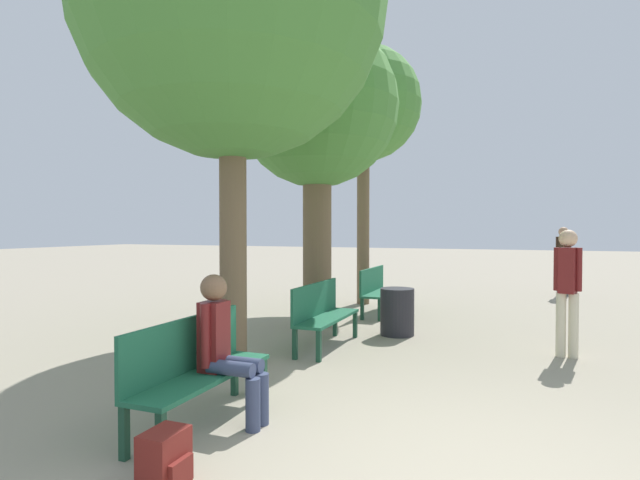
{
  "coord_description": "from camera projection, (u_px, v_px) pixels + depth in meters",
  "views": [
    {
      "loc": [
        0.37,
        -3.4,
        1.71
      ],
      "look_at": [
        -3.56,
        6.52,
        1.47
      ],
      "focal_mm": 28.0,
      "sensor_mm": 36.0,
      "label": 1
    }
  ],
  "objects": [
    {
      "name": "bench_row_2",
      "position": [
        377.0,
        287.0,
        10.05
      ],
      "size": [
        0.43,
        1.64,
        0.92
      ],
      "color": "#1E6042",
      "rests_on": "ground_plane"
    },
    {
      "name": "tree_row_2",
      "position": [
        363.0,
        106.0,
        11.29
      ],
      "size": [
        2.61,
        2.61,
        5.85
      ],
      "color": "brown",
      "rests_on": "ground_plane"
    },
    {
      "name": "bench_row_1",
      "position": [
        322.0,
        310.0,
        7.21
      ],
      "size": [
        0.43,
        1.64,
        0.92
      ],
      "color": "#1E6042",
      "rests_on": "ground_plane"
    },
    {
      "name": "bench_row_0",
      "position": [
        195.0,
        363.0,
        4.37
      ],
      "size": [
        0.43,
        1.64,
        0.92
      ],
      "color": "#1E6042",
      "rests_on": "ground_plane"
    },
    {
      "name": "person_seated",
      "position": [
        225.0,
        344.0,
        4.4
      ],
      "size": [
        0.62,
        0.35,
        1.31
      ],
      "color": "#384260",
      "rests_on": "ground_plane"
    },
    {
      "name": "pedestrian_near",
      "position": [
        568.0,
        284.0,
        6.62
      ],
      "size": [
        0.34,
        0.28,
        1.7
      ],
      "color": "beige",
      "rests_on": "ground_plane"
    },
    {
      "name": "backpack",
      "position": [
        165.0,
        461.0,
        3.27
      ],
      "size": [
        0.26,
        0.31,
        0.39
      ],
      "color": "maroon",
      "rests_on": "ground_plane"
    },
    {
      "name": "trash_bin",
      "position": [
        397.0,
        312.0,
        8.03
      ],
      "size": [
        0.54,
        0.54,
        0.75
      ],
      "color": "#232328",
      "rests_on": "ground_plane"
    },
    {
      "name": "tree_row_1",
      "position": [
        317.0,
        110.0,
        8.69
      ],
      "size": [
        2.84,
        2.84,
        5.28
      ],
      "color": "brown",
      "rests_on": "ground_plane"
    },
    {
      "name": "pedestrian_mid",
      "position": [
        563.0,
        257.0,
        12.66
      ],
      "size": [
        0.36,
        0.28,
        1.76
      ],
      "color": "#4C4C4C",
      "rests_on": "ground_plane"
    },
    {
      "name": "tree_row_0",
      "position": [
        232.0,
        5.0,
        6.09
      ],
      "size": [
        3.79,
        3.79,
        6.36
      ],
      "color": "brown",
      "rests_on": "ground_plane"
    }
  ]
}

